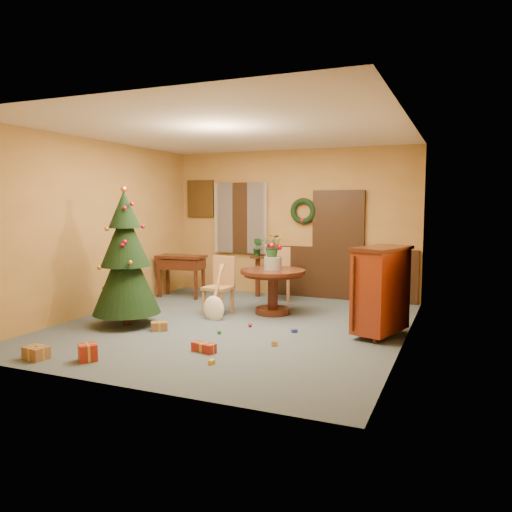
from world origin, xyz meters
The scene contains 21 objects.
room_envelope centered at (0.21, 2.70, 1.12)m, with size 5.50×5.50×5.50m.
dining_table centered at (0.26, 0.99, 0.52)m, with size 1.09×1.09×0.75m.
urn centered at (0.26, 0.99, 0.85)m, with size 0.29×0.29×0.22m, color slate.
centerpiece_plant centered at (0.26, 0.99, 1.15)m, with size 0.34×0.29×0.38m, color #1E4C23.
chair_near centered at (-0.54, 0.65, 0.52)m, with size 0.46×0.46×0.97m.
chair_far centered at (-0.02, 2.04, 0.56)m, with size 0.56×0.56×1.04m.
guitar centered at (-0.45, 0.22, 0.43)m, with size 0.37×0.17×0.86m, color white, non-canonical shape.
plant_stand centered at (-0.57, 2.33, 0.50)m, with size 0.31×0.31×0.80m.
stand_plant centered at (-0.57, 2.33, 0.99)m, with size 0.20×0.16×0.37m, color #19471E.
christmas_tree centered at (-1.51, -0.60, 1.00)m, with size 1.02×1.02×2.10m.
writing_desk centered at (-1.94, 1.70, 0.63)m, with size 0.96×0.52×0.83m.
sideboard centered at (2.15, 0.25, 0.67)m, with size 0.78×1.09×1.25m.
gift_a centered at (-1.46, -2.40, 0.07)m, with size 0.30×0.24×0.15m.
gift_b centered at (-0.84, -2.21, 0.10)m, with size 0.28×0.28×0.20m.
gift_c centered at (-0.86, -0.69, 0.06)m, with size 0.28×0.26×0.13m.
gift_d centered at (0.24, -1.37, 0.06)m, with size 0.34×0.19×0.11m.
toy_a centered at (0.99, -0.05, 0.03)m, with size 0.08×0.05×0.05m, color #263DA5.
toy_b centered at (0.03, -0.53, 0.03)m, with size 0.06×0.06×0.06m, color #268624.
toy_c centered at (0.56, -1.76, 0.03)m, with size 0.08×0.05×0.05m, color gold.
toy_d centered at (0.28, 0.00, 0.03)m, with size 0.06×0.06×0.06m, color red.
toy_e centered at (0.97, -0.79, 0.03)m, with size 0.08×0.05×0.05m, color orange.
Camera 1 is at (3.20, -6.71, 1.84)m, focal length 35.00 mm.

